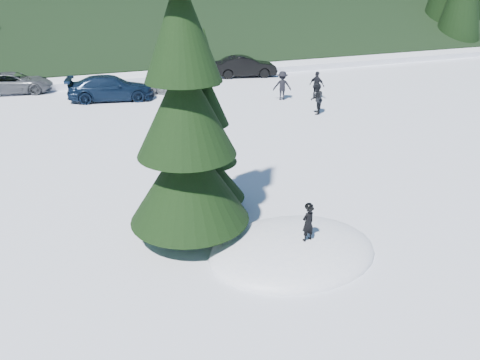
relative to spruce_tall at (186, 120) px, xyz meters
name	(u,v)px	position (x,y,z in m)	size (l,w,h in m)	color
ground	(293,252)	(2.20, -1.80, -3.32)	(200.00, 200.00, 0.00)	white
snow_mound	(293,252)	(2.20, -1.80, -3.32)	(4.48, 3.52, 0.96)	white
spruce_tall	(186,120)	(0.00, 0.00, 0.00)	(3.20, 3.20, 8.60)	black
spruce_short	(207,144)	(1.00, 1.40, -1.22)	(2.20, 2.20, 5.37)	black
child_skier	(308,223)	(2.43, -2.09, -2.36)	(0.35, 0.23, 0.97)	black
adult_0	(317,99)	(9.65, 9.50, -2.53)	(0.77, 0.60, 1.58)	black
adult_1	(317,85)	(11.33, 12.28, -2.52)	(0.94, 0.39, 1.60)	black
adult_2	(282,86)	(9.42, 12.92, -2.50)	(1.05, 0.61, 1.63)	black
car_2	(14,83)	(-4.93, 20.64, -2.69)	(2.08, 4.52, 1.26)	#55595E
car_3	(111,88)	(0.29, 16.59, -2.62)	(1.95, 4.81, 1.39)	#0D1B31
car_4	(178,81)	(4.45, 17.19, -2.65)	(1.58, 3.93, 1.34)	#9B9FA4
car_5	(245,66)	(10.07, 19.92, -2.60)	(1.53, 4.38, 1.44)	black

